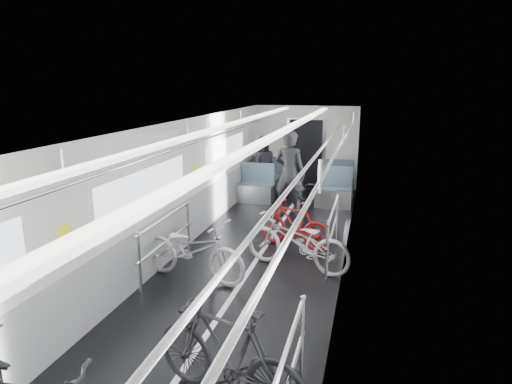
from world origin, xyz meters
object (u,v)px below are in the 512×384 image
at_px(bike_left_far, 193,250).
at_px(bike_right_mid, 297,241).
at_px(bike_right_far, 295,224).
at_px(bike_aisle, 300,198).
at_px(bike_right_near, 228,354).
at_px(person_standing, 290,174).
at_px(person_seated, 263,165).

distance_m(bike_left_far, bike_right_mid, 1.72).
relative_size(bike_right_far, bike_aisle, 0.86).
bearing_deg(bike_right_near, bike_aisle, -158.29).
bearing_deg(person_standing, bike_right_near, 109.55).
xyz_separation_m(bike_left_far, bike_right_far, (1.32, 1.80, -0.03)).
xyz_separation_m(bike_aisle, person_standing, (-0.27, 0.10, 0.54)).
height_order(bike_right_near, bike_right_mid, bike_right_near).
distance_m(bike_left_far, bike_right_far, 2.24).
distance_m(bike_right_near, bike_right_mid, 3.42).
xyz_separation_m(bike_right_mid, person_seated, (-1.80, 5.09, 0.31)).
height_order(bike_left_far, bike_aisle, bike_left_far).
xyz_separation_m(bike_right_near, bike_right_mid, (0.10, 3.42, -0.04)).
height_order(bike_right_near, bike_aisle, bike_right_near).
bearing_deg(bike_right_far, person_standing, -148.44).
xyz_separation_m(bike_right_far, person_standing, (-0.46, 2.03, 0.55)).
distance_m(bike_right_near, bike_aisle, 6.36).
bearing_deg(bike_right_near, bike_right_far, -159.64).
height_order(bike_right_mid, person_standing, person_standing).
distance_m(bike_right_near, bike_right_far, 4.42).
xyz_separation_m(bike_right_mid, bike_aisle, (-0.40, 2.94, -0.03)).
bearing_deg(bike_right_far, bike_right_mid, 30.06).
distance_m(bike_left_far, person_seated, 5.90).
distance_m(bike_right_near, person_standing, 6.49).
bearing_deg(bike_right_far, bike_left_far, -17.57).
bearing_deg(bike_right_near, person_seated, -149.69).
distance_m(bike_aisle, person_seated, 2.59).
relative_size(bike_right_mid, person_standing, 0.94).
xyz_separation_m(bike_right_near, person_standing, (-0.56, 6.45, 0.47)).
xyz_separation_m(bike_right_far, person_seated, (-1.59, 4.09, 0.35)).
relative_size(bike_left_far, bike_right_near, 1.05).
height_order(bike_right_mid, bike_aisle, bike_right_mid).
distance_m(bike_right_mid, person_standing, 3.15).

